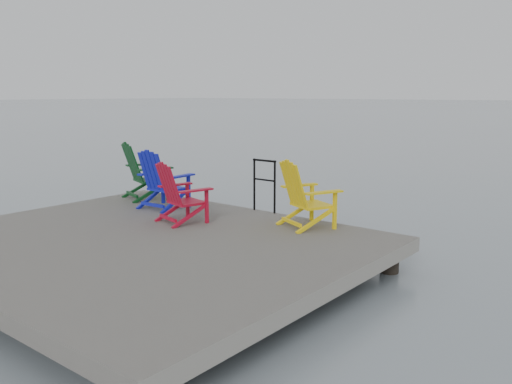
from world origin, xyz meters
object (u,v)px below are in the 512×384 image
Objects in this scene: chair_blue at (162,179)px; chair_red at (179,192)px; handrail at (264,180)px; chair_yellow at (305,194)px; chair_green at (143,171)px.

chair_blue is 1.09× the size of chair_red.
handrail is 1.55m from chair_red.
chair_blue reaches higher than chair_yellow.
chair_red reaches higher than handrail.
chair_yellow is at bearing 6.79° from chair_blue.
chair_green is 1.06× the size of chair_yellow.
chair_blue is at bearing 166.55° from chair_red.
handrail is at bearing 27.85° from chair_blue.
chair_blue reaches higher than chair_red.
chair_green is at bearing 169.29° from chair_red.
chair_blue is at bearing -149.48° from handrail.
chair_red is (1.01, -0.53, -0.04)m from chair_blue.
handrail is at bearing -177.92° from chair_yellow.
chair_red is (1.97, -0.91, -0.06)m from chair_green.
chair_green is (-2.52, -0.54, -0.00)m from handrail.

